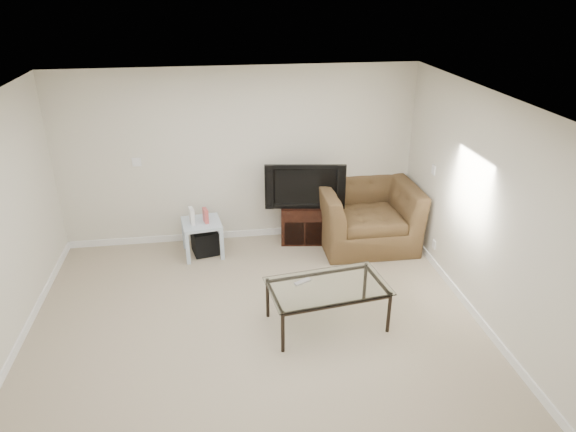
{
  "coord_description": "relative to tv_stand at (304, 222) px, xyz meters",
  "views": [
    {
      "loc": [
        -0.33,
        -4.4,
        3.53
      ],
      "look_at": [
        0.5,
        1.2,
        0.9
      ],
      "focal_mm": 32.0,
      "sensor_mm": 36.0,
      "label": 1
    }
  ],
  "objects": [
    {
      "name": "floor",
      "position": [
        -0.9,
        -2.28,
        -0.28
      ],
      "size": [
        5.0,
        5.0,
        0.0
      ],
      "primitive_type": "plane",
      "color": "tan",
      "rests_on": "ground"
    },
    {
      "name": "ceiling",
      "position": [
        -0.9,
        -2.28,
        2.22
      ],
      "size": [
        5.0,
        5.0,
        0.0
      ],
      "primitive_type": "plane",
      "color": "white",
      "rests_on": "ground"
    },
    {
      "name": "wall_back",
      "position": [
        -0.9,
        0.22,
        0.97
      ],
      "size": [
        5.0,
        0.02,
        2.5
      ],
      "primitive_type": "cube",
      "color": "silver",
      "rests_on": "ground"
    },
    {
      "name": "wall_right",
      "position": [
        1.6,
        -2.28,
        0.97
      ],
      "size": [
        0.02,
        5.0,
        2.5
      ],
      "primitive_type": "cube",
      "color": "silver",
      "rests_on": "ground"
    },
    {
      "name": "plate_back",
      "position": [
        -2.3,
        0.21,
        0.97
      ],
      "size": [
        0.12,
        0.02,
        0.12
      ],
      "primitive_type": "cube",
      "color": "white",
      "rests_on": "wall_back"
    },
    {
      "name": "plate_right_switch",
      "position": [
        1.59,
        -0.68,
        0.97
      ],
      "size": [
        0.02,
        0.09,
        0.13
      ],
      "primitive_type": "cube",
      "color": "white",
      "rests_on": "wall_right"
    },
    {
      "name": "plate_right_outlet",
      "position": [
        1.59,
        -0.98,
        0.02
      ],
      "size": [
        0.02,
        0.08,
        0.12
      ],
      "primitive_type": "cube",
      "color": "white",
      "rests_on": "wall_right"
    },
    {
      "name": "tv_stand",
      "position": [
        0.0,
        0.0,
        0.0
      ],
      "size": [
        0.73,
        0.56,
        0.56
      ],
      "primitive_type": null,
      "rotation": [
        0.0,
        0.0,
        -0.13
      ],
      "color": "black",
      "rests_on": "floor"
    },
    {
      "name": "dvd_player",
      "position": [
        -0.01,
        -0.04,
        0.19
      ],
      "size": [
        0.43,
        0.33,
        0.06
      ],
      "primitive_type": "cube",
      "rotation": [
        0.0,
        0.0,
        -0.13
      ],
      "color": "black",
      "rests_on": "tv_stand"
    },
    {
      "name": "television",
      "position": [
        -0.0,
        -0.03,
        0.61
      ],
      "size": [
        1.07,
        0.36,
        0.65
      ],
      "primitive_type": "imported",
      "rotation": [
        0.0,
        0.0,
        -0.14
      ],
      "color": "black",
      "rests_on": "tv_stand"
    },
    {
      "name": "side_table",
      "position": [
        -1.48,
        -0.23,
        -0.03
      ],
      "size": [
        0.58,
        0.58,
        0.49
      ],
      "primitive_type": null,
      "rotation": [
        0.0,
        0.0,
        0.13
      ],
      "color": "#CBE3FB",
      "rests_on": "floor"
    },
    {
      "name": "subwoofer",
      "position": [
        -1.45,
        -0.21,
        -0.11
      ],
      "size": [
        0.4,
        0.4,
        0.34
      ],
      "primitive_type": "cube",
      "rotation": [
        0.0,
        0.0,
        0.23
      ],
      "color": "black",
      "rests_on": "floor"
    },
    {
      "name": "game_console",
      "position": [
        -1.6,
        -0.27,
        0.33
      ],
      "size": [
        0.09,
        0.17,
        0.23
      ],
      "primitive_type": "cube",
      "rotation": [
        0.0,
        0.0,
        0.23
      ],
      "color": "white",
      "rests_on": "side_table"
    },
    {
      "name": "game_case",
      "position": [
        -1.41,
        -0.24,
        0.31
      ],
      "size": [
        0.08,
        0.15,
        0.2
      ],
      "primitive_type": "cube",
      "rotation": [
        0.0,
        0.0,
        0.24
      ],
      "color": "#CC4C4C",
      "rests_on": "side_table"
    },
    {
      "name": "recliner",
      "position": [
        0.86,
        -0.23,
        0.32
      ],
      "size": [
        1.38,
        0.9,
        1.21
      ],
      "primitive_type": "imported",
      "rotation": [
        0.0,
        0.0,
        -0.0
      ],
      "color": "#503121",
      "rests_on": "floor"
    },
    {
      "name": "coffee_table",
      "position": [
        -0.11,
        -2.07,
        -0.03
      ],
      "size": [
        1.37,
        0.89,
        0.5
      ],
      "primitive_type": null,
      "rotation": [
        0.0,
        0.0,
        0.14
      ],
      "color": "black",
      "rests_on": "floor"
    },
    {
      "name": "remote",
      "position": [
        -0.37,
        -1.97,
        0.23
      ],
      "size": [
        0.2,
        0.14,
        0.02
      ],
      "primitive_type": "cube",
      "rotation": [
        0.0,
        0.0,
        0.47
      ],
      "color": "#B2B2B7",
      "rests_on": "coffee_table"
    }
  ]
}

